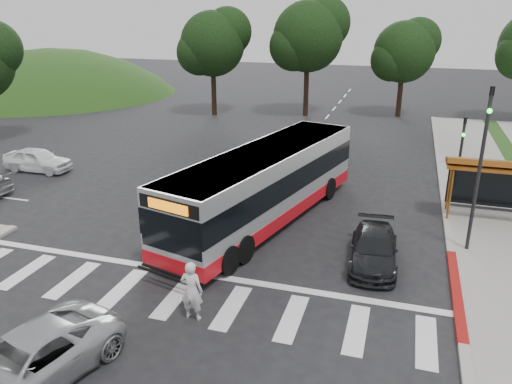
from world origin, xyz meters
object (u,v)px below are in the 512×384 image
at_px(transit_bus, 265,187).
at_px(dark_sedan, 374,249).
at_px(silver_suv_south, 26,362).
at_px(pedestrian, 192,291).

bearing_deg(transit_bus, dark_sedan, -13.82).
distance_m(transit_bus, dark_sedan, 5.78).
distance_m(transit_bus, silver_suv_south, 12.27).
xyz_separation_m(transit_bus, pedestrian, (-0.06, -7.96, -0.67)).
distance_m(transit_bus, pedestrian, 7.99).
xyz_separation_m(dark_sedan, silver_suv_south, (-7.88, -9.19, 0.10)).
distance_m(dark_sedan, silver_suv_south, 12.11).
relative_size(pedestrian, silver_suv_south, 0.39).
height_order(transit_bus, pedestrian, transit_bus).
bearing_deg(dark_sedan, transit_bus, 148.74).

